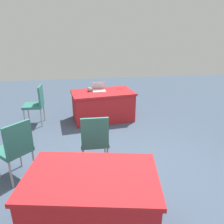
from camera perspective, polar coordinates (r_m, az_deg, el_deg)
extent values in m
plane|color=#3D4C60|center=(3.72, 0.11, -14.57)|extent=(14.40, 14.40, 0.00)
cube|color=#AD1E23|center=(5.39, -2.47, 5.10)|extent=(1.61, 1.06, 0.05)
cube|color=#AD1E23|center=(5.50, -2.42, 1.46)|extent=(1.54, 1.01, 0.68)
cube|color=#AD1E23|center=(2.40, -5.45, -16.52)|extent=(1.55, 1.13, 0.05)
cube|color=#AD1E23|center=(2.63, -5.16, -22.83)|extent=(1.48, 1.08, 0.68)
cylinder|color=#9E9993|center=(3.96, -22.95, -10.26)|extent=(0.03, 0.03, 0.44)
cylinder|color=#9E9993|center=(3.53, -24.96, -14.68)|extent=(0.03, 0.03, 0.44)
cylinder|color=#9E9993|center=(3.67, -19.76, -12.34)|extent=(0.03, 0.03, 0.44)
cube|color=#2D7066|center=(3.62, -24.46, -8.99)|extent=(0.62, 0.62, 0.06)
cube|color=#2D7066|center=(3.34, -23.37, -6.33)|extent=(0.32, 0.32, 0.45)
cylinder|color=#9E9993|center=(5.46, -21.95, -1.61)|extent=(0.03, 0.03, 0.43)
cylinder|color=#9E9993|center=(5.80, -21.08, -0.20)|extent=(0.03, 0.03, 0.43)
cylinder|color=#9E9993|center=(5.37, -18.04, -1.46)|extent=(0.03, 0.03, 0.43)
cylinder|color=#9E9993|center=(5.72, -17.39, -0.04)|extent=(0.03, 0.03, 0.43)
cube|color=#2D7066|center=(5.50, -19.92, 1.59)|extent=(0.45, 0.45, 0.06)
cube|color=#2D7066|center=(5.39, -18.18, 4.25)|extent=(0.05, 0.42, 0.45)
cylinder|color=#9E9993|center=(3.85, -7.58, -9.63)|extent=(0.03, 0.03, 0.44)
cylinder|color=#9E9993|center=(3.86, -1.86, -9.30)|extent=(0.03, 0.03, 0.44)
cylinder|color=#9E9993|center=(3.52, -7.46, -12.73)|extent=(0.03, 0.03, 0.44)
cylinder|color=#9E9993|center=(3.54, -1.16, -12.35)|extent=(0.03, 0.03, 0.44)
cube|color=#2D7066|center=(3.56, -4.63, -7.54)|extent=(0.44, 0.44, 0.06)
cube|color=#2D7066|center=(3.27, -4.52, -5.24)|extent=(0.42, 0.04, 0.45)
cube|color=silver|center=(5.41, -3.34, 5.51)|extent=(0.33, 0.23, 0.02)
cube|color=#B7B7BC|center=(5.53, -3.56, 6.92)|extent=(0.32, 0.09, 0.19)
sphere|color=gray|center=(5.41, -5.93, 5.94)|extent=(0.11, 0.11, 0.11)
cube|color=red|center=(5.65, 2.00, 6.14)|extent=(0.18, 0.05, 0.01)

